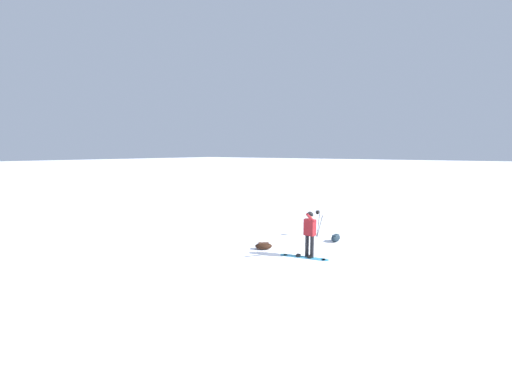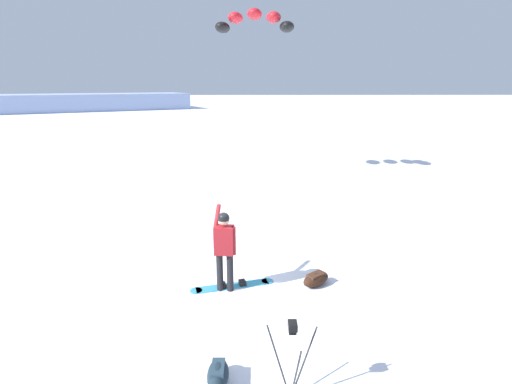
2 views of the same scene
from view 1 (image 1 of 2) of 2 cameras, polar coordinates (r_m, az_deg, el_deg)
ground_plane at (r=13.16m, az=8.35°, el=-10.67°), size 300.00×300.00×0.00m
snowboarder at (r=12.66m, az=9.17°, el=-6.33°), size 0.47×0.69×1.78m
snowboard at (r=12.89m, az=8.20°, el=-10.94°), size 1.81×0.65×0.10m
gear_bag_large at (r=15.25m, az=13.48°, el=-7.65°), size 0.33×0.61×0.32m
camera_tripod at (r=15.77m, az=10.47°, el=-4.39°), size 0.71×0.57×1.24m
gear_bag_small at (r=13.73m, az=1.31°, el=-9.20°), size 0.76×0.69×0.28m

